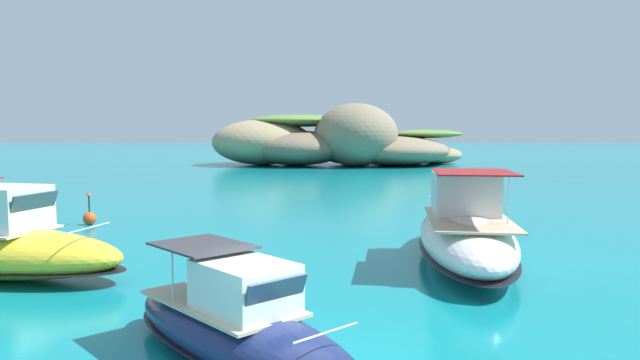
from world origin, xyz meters
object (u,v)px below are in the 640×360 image
at_px(islet_large, 309,141).
at_px(channel_buoy, 90,217).
at_px(motorboat_navy, 236,327).
at_px(motorboat_white, 465,232).
at_px(islet_small, 403,150).

height_order(islet_large, channel_buoy, islet_large).
relative_size(islet_large, motorboat_navy, 4.27).
height_order(islet_large, motorboat_white, islet_large).
bearing_deg(motorboat_white, islet_small, 83.11).
distance_m(islet_small, motorboat_white, 52.95).
relative_size(islet_small, motorboat_navy, 2.94).
distance_m(islet_small, channel_buoy, 49.93).
xyz_separation_m(motorboat_navy, motorboat_white, (6.11, 7.77, 0.31)).
bearing_deg(islet_large, islet_small, 8.08).
relative_size(motorboat_navy, channel_buoy, 3.94).
bearing_deg(motorboat_white, islet_large, 95.78).
relative_size(motorboat_white, channel_buoy, 6.52).
distance_m(islet_large, motorboat_white, 51.23).
bearing_deg(motorboat_white, motorboat_navy, -128.19).
bearing_deg(islet_small, islet_large, -171.92).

